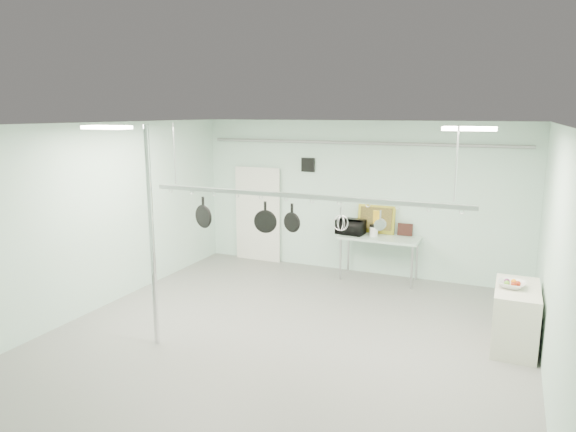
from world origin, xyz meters
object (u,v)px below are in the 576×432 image
at_px(skillet_mid, 265,217).
at_px(coffee_canister, 374,231).
at_px(skillet_right, 292,217).
at_px(side_cabinet, 515,317).
at_px(chrome_pole, 152,238).
at_px(fruit_bowl, 512,284).
at_px(skillet_left, 203,212).
at_px(pot_rack, 299,194).
at_px(prep_table, 379,240).
at_px(microwave, 351,227).

bearing_deg(skillet_mid, coffee_canister, 64.70).
xyz_separation_m(skillet_mid, skillet_right, (0.43, 0.00, 0.03)).
bearing_deg(coffee_canister, skillet_right, -96.70).
distance_m(side_cabinet, skillet_mid, 3.91).
relative_size(chrome_pole, coffee_canister, 16.53).
distance_m(fruit_bowl, skillet_left, 4.68).
xyz_separation_m(pot_rack, coffee_canister, (0.28, 3.31, -1.23)).
bearing_deg(fruit_bowl, prep_table, 137.66).
xyz_separation_m(pot_rack, microwave, (-0.20, 3.29, -1.17)).
xyz_separation_m(chrome_pole, microwave, (1.70, 4.19, -0.54)).
xyz_separation_m(chrome_pole, skillet_mid, (1.36, 0.90, 0.25)).
height_order(chrome_pole, side_cabinet, chrome_pole).
distance_m(skillet_mid, skillet_right, 0.43).
height_order(chrome_pole, skillet_left, chrome_pole).
height_order(side_cabinet, pot_rack, pot_rack).
xyz_separation_m(side_cabinet, pot_rack, (-2.95, -1.10, 1.78)).
distance_m(microwave, coffee_canister, 0.48).
relative_size(prep_table, pot_rack, 0.33).
height_order(pot_rack, fruit_bowl, pot_rack).
bearing_deg(chrome_pole, skillet_mid, 33.40).
relative_size(side_cabinet, pot_rack, 0.25).
bearing_deg(fruit_bowl, pot_rack, -159.75).
bearing_deg(skillet_mid, skillet_left, 168.54).
bearing_deg(chrome_pole, side_cabinet, 22.41).
relative_size(skillet_left, skillet_mid, 1.00).
relative_size(chrome_pole, side_cabinet, 2.67).
height_order(microwave, skillet_left, skillet_left).
bearing_deg(fruit_bowl, side_cabinet, 26.79).
bearing_deg(prep_table, fruit_bowl, -42.34).
distance_m(pot_rack, skillet_right, 0.36).
height_order(prep_table, side_cabinet, prep_table).
distance_m(prep_table, microwave, 0.64).
bearing_deg(fruit_bowl, skillet_right, -160.43).
height_order(pot_rack, skillet_mid, pot_rack).
relative_size(chrome_pole, pot_rack, 0.67).
bearing_deg(prep_table, skillet_left, -121.29).
bearing_deg(skillet_mid, side_cabinet, 6.06).
bearing_deg(pot_rack, skillet_left, 180.00).
distance_m(pot_rack, coffee_canister, 3.54).
height_order(prep_table, skillet_mid, skillet_mid).
bearing_deg(skillet_left, pot_rack, 17.71).
xyz_separation_m(chrome_pole, side_cabinet, (4.85, 2.00, -1.15)).
bearing_deg(skillet_right, microwave, 107.64).
relative_size(side_cabinet, fruit_bowl, 3.16).
relative_size(prep_table, skillet_mid, 3.38).
bearing_deg(chrome_pole, skillet_right, 26.67).
relative_size(chrome_pole, skillet_right, 7.85).
bearing_deg(coffee_canister, fruit_bowl, -41.06).
distance_m(prep_table, fruit_bowl, 3.33).
bearing_deg(pot_rack, chrome_pole, -154.65).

